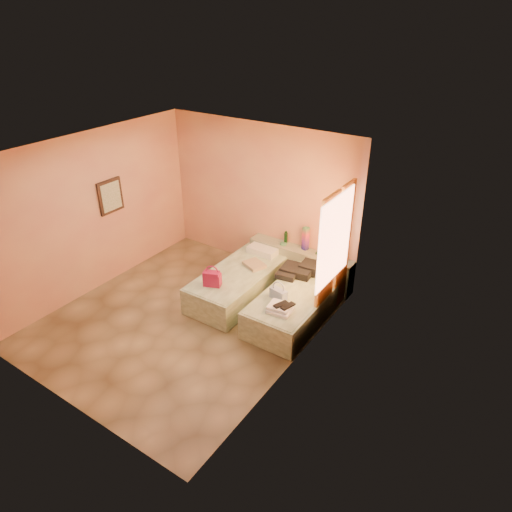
% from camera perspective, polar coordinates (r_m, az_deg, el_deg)
% --- Properties ---
extents(ground, '(4.50, 4.50, 0.00)m').
position_cam_1_polar(ground, '(7.74, -8.71, -7.67)').
color(ground, tan).
rests_on(ground, ground).
extents(room_walls, '(4.02, 4.51, 2.81)m').
position_cam_1_polar(room_walls, '(7.10, -5.49, 5.70)').
color(room_walls, '#E3AE79').
rests_on(room_walls, ground).
extents(headboard_ledge, '(2.05, 0.30, 0.65)m').
position_cam_1_polar(headboard_ledge, '(8.52, 5.50, -1.12)').
color(headboard_ledge, '#94A284').
rests_on(headboard_ledge, ground).
extents(bed_left, '(0.92, 2.01, 0.50)m').
position_cam_1_polar(bed_left, '(8.09, -2.17, -3.40)').
color(bed_left, beige).
rests_on(bed_left, ground).
extents(bed_right, '(0.92, 2.01, 0.50)m').
position_cam_1_polar(bed_right, '(7.57, 5.11, -6.03)').
color(bed_right, beige).
rests_on(bed_right, ground).
extents(water_bottle, '(0.09, 0.09, 0.24)m').
position_cam_1_polar(water_bottle, '(8.51, 3.75, 2.32)').
color(water_bottle, '#153A1B').
rests_on(water_bottle, headboard_ledge).
extents(rainbow_box, '(0.12, 0.12, 0.44)m').
position_cam_1_polar(rainbow_box, '(8.28, 6.22, 2.19)').
color(rainbow_box, '#A81446').
rests_on(rainbow_box, headboard_ledge).
extents(small_dish, '(0.14, 0.14, 0.03)m').
position_cam_1_polar(small_dish, '(8.50, 3.44, 1.52)').
color(small_dish, '#549B6B').
rests_on(small_dish, headboard_ledge).
extents(green_book, '(0.22, 0.17, 0.03)m').
position_cam_1_polar(green_book, '(8.23, 8.28, 0.29)').
color(green_book, '#25452C').
rests_on(green_book, headboard_ledge).
extents(flower_vase, '(0.18, 0.18, 0.23)m').
position_cam_1_polar(flower_vase, '(8.02, 10.41, 0.06)').
color(flower_vase, white).
rests_on(flower_vase, headboard_ledge).
extents(magenta_handbag, '(0.32, 0.25, 0.27)m').
position_cam_1_polar(magenta_handbag, '(7.52, -5.49, -2.80)').
color(magenta_handbag, '#A81446').
rests_on(magenta_handbag, bed_left).
extents(khaki_garment, '(0.44, 0.40, 0.06)m').
position_cam_1_polar(khaki_garment, '(8.08, -0.20, -1.09)').
color(khaki_garment, tan).
rests_on(khaki_garment, bed_left).
extents(clothes_pile, '(0.62, 0.62, 0.17)m').
position_cam_1_polar(clothes_pile, '(7.84, 5.45, -1.80)').
color(clothes_pile, black).
rests_on(clothes_pile, bed_right).
extents(blue_handbag, '(0.30, 0.17, 0.18)m').
position_cam_1_polar(blue_handbag, '(7.18, 2.82, -4.80)').
color(blue_handbag, '#436AA1').
rests_on(blue_handbag, bed_right).
extents(towel_stack, '(0.38, 0.33, 0.10)m').
position_cam_1_polar(towel_stack, '(6.93, 3.04, -6.61)').
color(towel_stack, white).
rests_on(towel_stack, bed_right).
extents(sandal_pair, '(0.25, 0.29, 0.03)m').
position_cam_1_polar(sandal_pair, '(6.89, 3.53, -6.19)').
color(sandal_pair, black).
rests_on(sandal_pair, towel_stack).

